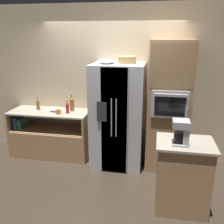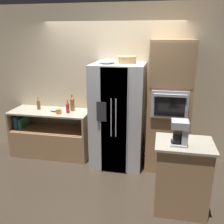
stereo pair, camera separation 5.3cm
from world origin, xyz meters
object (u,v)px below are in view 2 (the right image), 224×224
object	(u,v)px
refrigerator	(118,116)
coffee_maker	(181,132)
mug	(58,111)
fruit_bowl	(107,61)
wicker_basket	(127,59)
mixing_bowl	(56,109)
bottle_short	(68,107)
bottle_tall	(39,104)
wall_oven	(169,107)
bottle_wide	(72,104)

from	to	relation	value
refrigerator	coffee_maker	world-z (taller)	refrigerator
mug	coffee_maker	size ratio (longest dim) A/B	0.40
coffee_maker	fruit_bowl	bearing A→B (deg)	135.74
wicker_basket	mixing_bowl	bearing A→B (deg)	177.72
fruit_bowl	bottle_short	bearing A→B (deg)	174.64
bottle_tall	mixing_bowl	bearing A→B (deg)	-4.00
bottle_short	mug	bearing A→B (deg)	-151.36
wicker_basket	bottle_tall	world-z (taller)	wicker_basket
wall_oven	wicker_basket	distance (m)	1.06
wall_oven	bottle_tall	world-z (taller)	wall_oven
wall_oven	bottle_tall	size ratio (longest dim) A/B	9.10
refrigerator	wall_oven	distance (m)	0.89
wicker_basket	mug	xyz separation A→B (m)	(-1.23, -0.11, -0.94)
wall_oven	bottle_short	distance (m)	1.81
wall_oven	bottle_tall	bearing A→B (deg)	177.82
refrigerator	bottle_tall	bearing A→B (deg)	174.63
wicker_basket	mixing_bowl	size ratio (longest dim) A/B	1.49
refrigerator	bottle_short	xyz separation A→B (m)	(-0.94, 0.04, 0.09)
wall_oven	bottle_wide	size ratio (longest dim) A/B	6.99
bottle_short	mixing_bowl	xyz separation A→B (m)	(-0.28, 0.09, -0.07)
bottle_tall	wicker_basket	bearing A→B (deg)	-2.64
wall_oven	bottle_short	size ratio (longest dim) A/B	9.17
refrigerator	mixing_bowl	size ratio (longest dim) A/B	8.54
refrigerator	bottle_wide	size ratio (longest dim) A/B	5.76
bottle_short	bottle_wide	world-z (taller)	bottle_wide
bottle_tall	bottle_short	xyz separation A→B (m)	(0.63, -0.11, -0.00)
fruit_bowl	mug	size ratio (longest dim) A/B	2.27
fruit_bowl	mug	bearing A→B (deg)	-179.31
mixing_bowl	wall_oven	bearing A→B (deg)	-1.87
wicker_basket	mug	size ratio (longest dim) A/B	2.53
bottle_short	bottle_wide	distance (m)	0.16
wicker_basket	coffee_maker	size ratio (longest dim) A/B	1.01
fruit_bowl	coffee_maker	bearing A→B (deg)	-44.26
bottle_tall	fruit_bowl	bearing A→B (deg)	-7.43
wicker_basket	mug	distance (m)	1.56
refrigerator	bottle_short	distance (m)	0.95
bottle_wide	wall_oven	bearing A→B (deg)	-4.52
bottle_short	wall_oven	bearing A→B (deg)	0.57
bottle_tall	mug	distance (m)	0.52
refrigerator	mixing_bowl	world-z (taller)	refrigerator
refrigerator	bottle_wide	xyz separation A→B (m)	(-0.91, 0.20, 0.12)
bottle_short	coffee_maker	xyz separation A→B (m)	(1.93, -1.21, 0.15)
bottle_tall	coffee_maker	world-z (taller)	coffee_maker
coffee_maker	mixing_bowl	bearing A→B (deg)	149.59
fruit_bowl	coffee_maker	size ratio (longest dim) A/B	0.91
bottle_tall	bottle_wide	bearing A→B (deg)	4.07
wall_oven	fruit_bowl	distance (m)	1.28
wall_oven	bottle_wide	world-z (taller)	wall_oven
mug	mixing_bowl	distance (m)	0.21
bottle_wide	mug	world-z (taller)	bottle_wide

